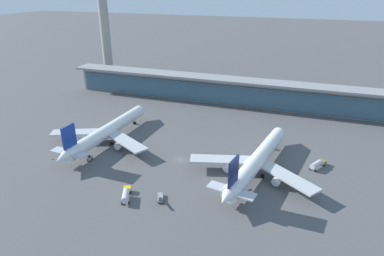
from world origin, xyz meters
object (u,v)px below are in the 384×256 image
at_px(airliner_left_stand, 107,131).
at_px(service_truck_on_taxiway_grey, 237,191).
at_px(service_truck_near_nose_olive, 317,164).
at_px(service_truck_by_tail_grey, 90,158).
at_px(airliner_centre_stand, 257,161).
at_px(safety_cone_charlie, 64,158).
at_px(service_truck_under_wing_yellow, 126,194).
at_px(control_tower, 104,18).
at_px(safety_cone_bravo, 112,168).
at_px(safety_cone_alpha, 53,159).
at_px(service_truck_mid_apron_grey, 160,198).

bearing_deg(airliner_left_stand, service_truck_on_taxiway_grey, -17.67).
xyz_separation_m(service_truck_near_nose_olive, service_truck_on_taxiway_grey, (-25.00, -26.21, -0.90)).
distance_m(airliner_left_stand, service_truck_by_tail_grey, 16.80).
bearing_deg(airliner_centre_stand, safety_cone_charlie, -169.51).
distance_m(service_truck_by_tail_grey, service_truck_on_taxiway_grey, 59.52).
bearing_deg(airliner_centre_stand, service_truck_by_tail_grey, -169.93).
height_order(airliner_centre_stand, service_truck_by_tail_grey, airliner_centre_stand).
bearing_deg(airliner_left_stand, service_truck_under_wing_yellow, -50.34).
bearing_deg(safety_cone_charlie, control_tower, 113.58).
bearing_deg(safety_cone_bravo, safety_cone_alpha, -176.68).
bearing_deg(service_truck_on_taxiway_grey, service_truck_by_tail_grey, 176.69).
bearing_deg(service_truck_on_taxiway_grey, airliner_left_stand, 162.33).
relative_size(service_truck_by_tail_grey, service_truck_on_taxiway_grey, 0.48).
distance_m(airliner_left_stand, control_tower, 114.98).
xyz_separation_m(service_truck_on_taxiway_grey, safety_cone_alpha, (-73.54, -1.02, -0.49)).
distance_m(safety_cone_alpha, safety_cone_bravo, 25.79).
relative_size(airliner_centre_stand, service_truck_under_wing_yellow, 7.04).
distance_m(service_truck_near_nose_olive, service_truck_mid_apron_grey, 60.62).
bearing_deg(service_truck_mid_apron_grey, airliner_left_stand, 141.39).
bearing_deg(service_truck_near_nose_olive, safety_cone_alpha, -164.55).
relative_size(airliner_centre_stand, service_truck_mid_apron_grey, 9.14).
height_order(service_truck_near_nose_olive, service_truck_under_wing_yellow, same).
bearing_deg(service_truck_by_tail_grey, service_truck_near_nose_olive, 15.09).
xyz_separation_m(airliner_left_stand, safety_cone_charlie, (-8.23, -18.47, -4.89)).
distance_m(service_truck_mid_apron_grey, control_tower, 162.14).
height_order(service_truck_mid_apron_grey, safety_cone_charlie, service_truck_mid_apron_grey).
bearing_deg(service_truck_near_nose_olive, service_truck_mid_apron_grey, -141.39).
height_order(service_truck_near_nose_olive, control_tower, control_tower).
bearing_deg(service_truck_on_taxiway_grey, control_tower, 136.43).
relative_size(control_tower, safety_cone_charlie, 110.20).
bearing_deg(safety_cone_bravo, control_tower, 122.17).
bearing_deg(safety_cone_charlie, airliner_left_stand, 65.97).
height_order(service_truck_near_nose_olive, safety_cone_charlie, service_truck_near_nose_olive).
distance_m(airliner_centre_stand, safety_cone_charlie, 74.90).
relative_size(service_truck_near_nose_olive, safety_cone_bravo, 12.27).
bearing_deg(airliner_centre_stand, safety_cone_bravo, -164.61).
bearing_deg(service_truck_mid_apron_grey, control_tower, 127.69).
height_order(service_truck_by_tail_grey, safety_cone_charlie, service_truck_by_tail_grey).
distance_m(service_truck_on_taxiway_grey, control_tower, 168.32).
relative_size(service_truck_under_wing_yellow, safety_cone_bravo, 12.55).
distance_m(safety_cone_bravo, safety_cone_charlie, 21.84).
bearing_deg(control_tower, service_truck_mid_apron_grey, -52.31).
relative_size(service_truck_under_wing_yellow, service_truck_mid_apron_grey, 1.30).
relative_size(service_truck_by_tail_grey, safety_cone_charlie, 4.72).
height_order(airliner_centre_stand, service_truck_on_taxiway_grey, airliner_centre_stand).
bearing_deg(control_tower, airliner_centre_stand, -38.69).
xyz_separation_m(service_truck_near_nose_olive, control_tower, (-143.25, 86.28, 40.26)).
bearing_deg(safety_cone_charlie, service_truck_near_nose_olive, 14.87).
height_order(airliner_centre_stand, safety_cone_charlie, airliner_centre_stand).
xyz_separation_m(service_truck_under_wing_yellow, safety_cone_charlie, (-36.57, 15.71, -1.39)).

